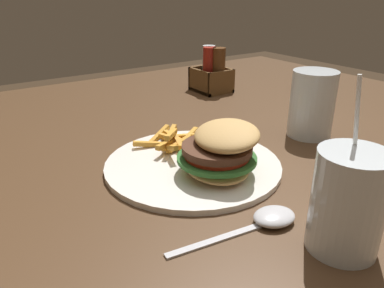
{
  "coord_description": "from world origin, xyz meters",
  "views": [
    {
      "loc": [
        0.5,
        -0.56,
        1.02
      ],
      "look_at": [
        -0.0,
        -0.21,
        0.76
      ],
      "focal_mm": 35.0,
      "sensor_mm": 36.0,
      "label": 1
    }
  ],
  "objects": [
    {
      "name": "dining_table",
      "position": [
        0.0,
        0.0,
        0.65
      ],
      "size": [
        1.51,
        1.37,
        0.72
      ],
      "color": "#4C331E",
      "rests_on": "ground_plane"
    },
    {
      "name": "beer_glass",
      "position": [
        0.01,
        0.08,
        0.78
      ],
      "size": [
        0.09,
        0.09,
        0.14
      ],
      "color": "silver",
      "rests_on": "dining_table"
    },
    {
      "name": "condiment_caddy",
      "position": [
        -0.4,
        0.13,
        0.77
      ],
      "size": [
        0.11,
        0.1,
        0.13
      ],
      "color": "brown",
      "rests_on": "dining_table"
    },
    {
      "name": "spoon",
      "position": [
        0.2,
        -0.23,
        0.73
      ],
      "size": [
        0.06,
        0.2,
        0.02
      ],
      "rotation": [
        0.0,
        0.0,
        1.44
      ],
      "color": "silver",
      "rests_on": "dining_table"
    },
    {
      "name": "meal_plate_near",
      "position": [
        0.03,
        -0.21,
        0.75
      ],
      "size": [
        0.31,
        0.31,
        0.1
      ],
      "color": "white",
      "rests_on": "dining_table"
    },
    {
      "name": "juice_glass",
      "position": [
        0.29,
        -0.19,
        0.78
      ],
      "size": [
        0.09,
        0.09,
        0.21
      ],
      "color": "silver",
      "rests_on": "dining_table"
    }
  ]
}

